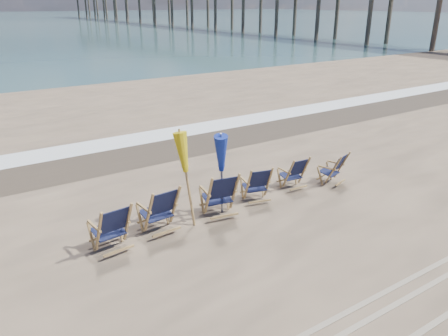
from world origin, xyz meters
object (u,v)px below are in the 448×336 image
object	(u,v)px
beach_chair_3	(269,183)
beach_chair_4	(304,171)
beach_chair_2	(235,193)
beach_chair_1	(175,207)
beach_chair_5	(342,166)
beach_chair_0	(128,224)
umbrella_blue	(222,154)
umbrella_yellow	(187,158)
fishing_pier	(184,1)

from	to	relation	value
beach_chair_3	beach_chair_4	distance (m)	1.31
beach_chair_2	beach_chair_1	bearing A→B (deg)	4.53
beach_chair_4	beach_chair_5	bearing A→B (deg)	169.56
beach_chair_3	beach_chair_0	bearing A→B (deg)	17.21
beach_chair_4	umbrella_blue	size ratio (longest dim) A/B	0.46
beach_chair_1	beach_chair_3	bearing A→B (deg)	176.79
beach_chair_3	umbrella_yellow	distance (m)	2.39
beach_chair_3	fishing_pier	distance (m)	81.38
beach_chair_1	umbrella_blue	size ratio (longest dim) A/B	0.55
fishing_pier	beach_chair_3	bearing A→B (deg)	-117.13
umbrella_yellow	umbrella_blue	bearing A→B (deg)	-6.47
beach_chair_5	umbrella_blue	world-z (taller)	umbrella_blue
beach_chair_0	beach_chair_2	distance (m)	2.52
beach_chair_1	beach_chair_3	xyz separation A→B (m)	(2.52, 0.03, -0.07)
beach_chair_0	fishing_pier	xyz separation A→B (m)	(40.69, 72.51, 4.12)
beach_chair_3	umbrella_blue	distance (m)	1.67
beach_chair_0	beach_chair_3	distance (m)	3.63
beach_chair_2	beach_chair_4	world-z (taller)	beach_chair_2
beach_chair_1	beach_chair_2	world-z (taller)	beach_chair_2
beach_chair_2	umbrella_yellow	bearing A→B (deg)	-4.17
beach_chair_4	beach_chair_5	xyz separation A→B (m)	(1.11, -0.26, -0.01)
beach_chair_4	fishing_pier	distance (m)	80.66
umbrella_yellow	umbrella_blue	world-z (taller)	umbrella_yellow
fishing_pier	beach_chair_0	bearing A→B (deg)	-119.30
beach_chair_2	beach_chair_4	xyz separation A→B (m)	(2.41, 0.33, -0.10)
beach_chair_3	beach_chair_4	bearing A→B (deg)	-158.83
beach_chair_1	beach_chair_2	distance (m)	1.42
beach_chair_1	umbrella_blue	distance (m)	1.50
beach_chair_5	umbrella_blue	bearing A→B (deg)	-18.41
beach_chair_3	fishing_pier	world-z (taller)	fishing_pier
beach_chair_5	beach_chair_1	bearing A→B (deg)	-17.61
beach_chair_0	beach_chair_4	world-z (taller)	beach_chair_0
beach_chair_4	umbrella_yellow	bearing A→B (deg)	3.98
beach_chair_5	beach_chair_0	bearing A→B (deg)	-16.04
beach_chair_2	fishing_pier	xyz separation A→B (m)	(38.17, 72.50, 4.09)
beach_chair_0	beach_chair_4	distance (m)	4.94
umbrella_blue	fishing_pier	xyz separation A→B (m)	(38.41, 72.33, 3.18)
beach_chair_5	umbrella_yellow	xyz separation A→B (m)	(-4.56, 0.20, 1.08)
beach_chair_0	umbrella_blue	xyz separation A→B (m)	(2.28, 0.18, 0.94)
umbrella_yellow	beach_chair_1	bearing A→B (deg)	-161.79
beach_chair_2	beach_chair_5	size ratio (longest dim) A/B	1.24
beach_chair_2	beach_chair_5	distance (m)	3.52
beach_chair_0	beach_chair_5	world-z (taller)	beach_chair_0
beach_chair_1	beach_chair_2	size ratio (longest dim) A/B	0.98
beach_chair_3	beach_chair_4	world-z (taller)	beach_chair_3
beach_chair_1	fishing_pier	bearing A→B (deg)	-122.64
umbrella_yellow	beach_chair_0	bearing A→B (deg)	-169.50
beach_chair_2	umbrella_yellow	world-z (taller)	umbrella_yellow
beach_chair_0	beach_chair_3	world-z (taller)	beach_chair_0
beach_chair_1	umbrella_yellow	xyz separation A→B (m)	(0.38, 0.13, 0.98)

